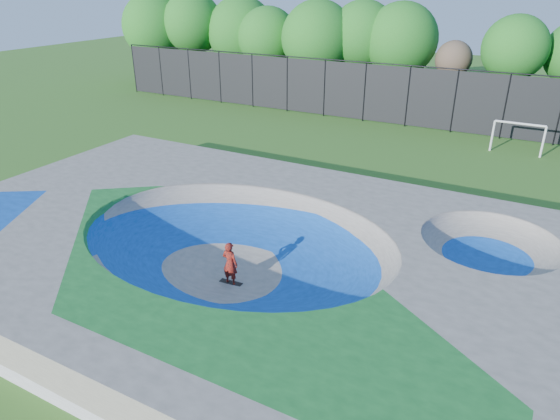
{
  "coord_description": "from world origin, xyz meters",
  "views": [
    {
      "loc": [
        8.21,
        -12.12,
        9.06
      ],
      "look_at": [
        0.08,
        3.0,
        1.1
      ],
      "focal_mm": 32.0,
      "sensor_mm": 36.0,
      "label": 1
    }
  ],
  "objects": [
    {
      "name": "ground",
      "position": [
        0.0,
        0.0,
        0.0
      ],
      "size": [
        120.0,
        120.0,
        0.0
      ],
      "primitive_type": "plane",
      "color": "#2E5F1A",
      "rests_on": "ground"
    },
    {
      "name": "skateboard",
      "position": [
        0.25,
        -0.72,
        0.03
      ],
      "size": [
        0.8,
        0.28,
        0.05
      ],
      "primitive_type": "cube",
      "rotation": [
        0.0,
        0.0,
        0.08
      ],
      "color": "black",
      "rests_on": "ground"
    },
    {
      "name": "soccer_goal",
      "position": [
        7.13,
        18.16,
        1.26
      ],
      "size": [
        2.76,
        0.12,
        1.82
      ],
      "color": "silver",
      "rests_on": "ground"
    },
    {
      "name": "fence",
      "position": [
        0.0,
        21.0,
        2.1
      ],
      "size": [
        48.09,
        0.09,
        4.04
      ],
      "color": "black",
      "rests_on": "ground"
    },
    {
      "name": "skate_deck",
      "position": [
        0.0,
        0.0,
        0.75
      ],
      "size": [
        22.0,
        14.0,
        1.5
      ],
      "primitive_type": "cube",
      "color": "gray",
      "rests_on": "ground"
    },
    {
      "name": "treeline",
      "position": [
        -3.33,
        25.94,
        5.0
      ],
      "size": [
        53.43,
        8.02,
        8.27
      ],
      "color": "#3F2F1F",
      "rests_on": "ground"
    },
    {
      "name": "skater",
      "position": [
        0.25,
        -0.72,
        0.76
      ],
      "size": [
        0.57,
        0.39,
        1.52
      ],
      "primitive_type": "imported",
      "rotation": [
        0.0,
        0.0,
        3.1
      ],
      "color": "red",
      "rests_on": "ground"
    }
  ]
}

